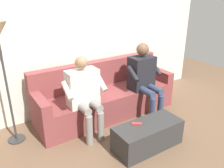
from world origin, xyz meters
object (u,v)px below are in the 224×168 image
Objects in this scene: remote_red at (137,124)px; person_right_seated at (84,92)px; person_left_seated at (144,76)px; coffee_table at (148,135)px; couch at (105,97)px.

person_right_seated is at bearing -24.44° from remote_red.
person_left_seated is 9.38× the size of remote_red.
coffee_table is 7.32× the size of remote_red.
coffee_table is 0.25m from remote_red.
person_right_seated is at bearing 32.72° from couch.
person_left_seated is 1.09m from person_right_seated.
person_left_seated is at bearing -125.30° from coffee_table.
couch is at bearing -32.05° from person_left_seated.
coffee_table is at bearing 90.00° from couch.
person_right_seated is (0.55, 0.35, 0.36)m from couch.
person_left_seated is 1.03m from remote_red.
couch is 1.95× the size of person_left_seated.
person_right_seated reaches higher than coffee_table.
remote_red is at bearing 82.30° from couch.
coffee_table is 1.06m from person_right_seated.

